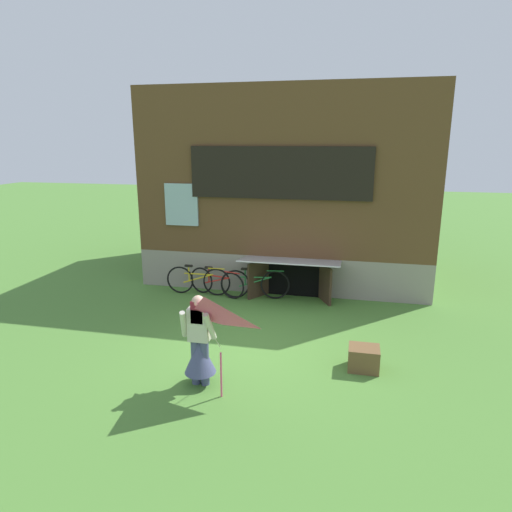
% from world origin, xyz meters
% --- Properties ---
extents(ground_plane, '(60.00, 60.00, 0.00)m').
position_xyz_m(ground_plane, '(0.00, 0.00, 0.00)').
color(ground_plane, '#4C7F33').
extents(log_house, '(7.68, 6.14, 5.28)m').
position_xyz_m(log_house, '(-0.00, 5.51, 2.64)').
color(log_house, gray).
rests_on(log_house, ground_plane).
extents(person, '(0.61, 0.52, 1.55)m').
position_xyz_m(person, '(-0.50, -1.70, 0.65)').
color(person, '#474C75').
rests_on(person, ground_plane).
extents(kite, '(1.05, 0.97, 1.65)m').
position_xyz_m(kite, '(-0.21, -2.23, 1.31)').
color(kite, '#E54C7F').
rests_on(kite, ground_plane).
extents(bicycle_green, '(1.75, 0.30, 0.80)m').
position_xyz_m(bicycle_green, '(-0.52, 2.56, 0.39)').
color(bicycle_green, black).
rests_on(bicycle_green, ground_plane).
extents(bicycle_red, '(1.60, 0.50, 0.75)m').
position_xyz_m(bicycle_red, '(-1.54, 2.54, 0.37)').
color(bicycle_red, black).
rests_on(bicycle_red, ground_plane).
extents(bicycle_yellow, '(1.73, 0.09, 0.79)m').
position_xyz_m(bicycle_yellow, '(-2.04, 2.54, 0.38)').
color(bicycle_yellow, black).
rests_on(bicycle_yellow, ground_plane).
extents(wooden_crate, '(0.53, 0.45, 0.42)m').
position_xyz_m(wooden_crate, '(2.15, -0.61, 0.21)').
color(wooden_crate, brown).
rests_on(wooden_crate, ground_plane).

